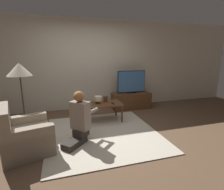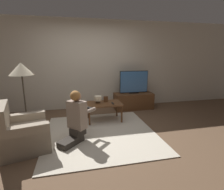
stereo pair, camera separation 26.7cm
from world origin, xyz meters
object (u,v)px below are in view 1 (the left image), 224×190
(person_kneeling, at_px, (80,118))
(table_lamp, at_px, (98,99))
(tv, at_px, (131,82))
(coffee_table, at_px, (104,105))
(floor_lamp, at_px, (19,72))
(armchair, at_px, (25,137))

(person_kneeling, relative_size, table_lamp, 5.38)
(tv, relative_size, coffee_table, 1.02)
(coffee_table, height_order, floor_lamp, floor_lamp)
(table_lamp, bearing_deg, armchair, -145.04)
(floor_lamp, height_order, person_kneeling, floor_lamp)
(tv, bearing_deg, armchair, -146.00)
(tv, distance_m, table_lamp, 1.43)
(coffee_table, bearing_deg, person_kneeling, -126.65)
(coffee_table, relative_size, armchair, 0.89)
(coffee_table, bearing_deg, floor_lamp, 177.71)
(person_kneeling, height_order, table_lamp, person_kneeling)
(tv, distance_m, person_kneeling, 2.46)
(coffee_table, height_order, armchair, armchair)
(armchair, bearing_deg, coffee_table, -72.19)
(floor_lamp, height_order, armchair, floor_lamp)
(tv, xyz_separation_m, person_kneeling, (-1.73, -1.72, -0.33))
(table_lamp, bearing_deg, coffee_table, -13.08)
(tv, distance_m, floor_lamp, 2.95)
(tv, xyz_separation_m, floor_lamp, (-2.83, -0.73, 0.44))
(coffee_table, relative_size, person_kneeling, 0.88)
(coffee_table, bearing_deg, tv, 37.35)
(person_kneeling, bearing_deg, coffee_table, -81.41)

